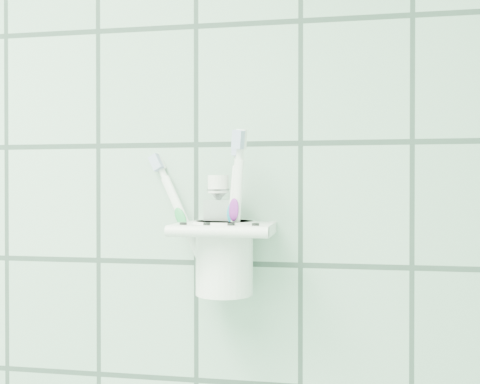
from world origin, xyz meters
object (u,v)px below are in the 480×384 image
object	(u,v)px
toothbrush_orange	(231,209)
toothpaste_tube	(219,223)
toothbrush_blue	(227,214)
holder_bracket	(224,230)
toothbrush_pink	(213,209)
cup	(224,255)

from	to	relation	value
toothbrush_orange	toothpaste_tube	xyz separation A→B (m)	(-0.02, 0.01, -0.02)
toothbrush_blue	toothpaste_tube	bearing A→B (deg)	136.72
toothbrush_blue	toothbrush_orange	bearing A→B (deg)	65.08
holder_bracket	toothbrush_pink	distance (m)	0.03
toothbrush_orange	toothpaste_tube	size ratio (longest dim) A/B	1.39
toothbrush_orange	holder_bracket	bearing A→B (deg)	-165.00
toothbrush_pink	holder_bracket	bearing A→B (deg)	-2.79
holder_bracket	toothpaste_tube	xyz separation A→B (m)	(-0.01, 0.01, 0.01)
holder_bracket	toothbrush_blue	distance (m)	0.02
toothpaste_tube	toothbrush_orange	bearing A→B (deg)	-22.37
holder_bracket	toothbrush_orange	bearing A→B (deg)	-8.68
toothbrush_orange	toothpaste_tube	bearing A→B (deg)	172.88
cup	toothbrush_pink	bearing A→B (deg)	-179.50
cup	toothpaste_tube	distance (m)	0.04
cup	toothbrush_pink	size ratio (longest dim) A/B	0.49
toothbrush_pink	toothpaste_tube	xyz separation A→B (m)	(0.01, 0.01, -0.02)
toothbrush_blue	toothpaste_tube	world-z (taller)	toothbrush_blue
toothbrush_pink	toothbrush_orange	distance (m)	0.03
toothbrush_pink	cup	bearing A→B (deg)	11.58
holder_bracket	toothbrush_blue	bearing A→B (deg)	-59.70
cup	toothpaste_tube	world-z (taller)	toothpaste_tube
holder_bracket	toothbrush_orange	xyz separation A→B (m)	(0.01, -0.00, 0.03)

